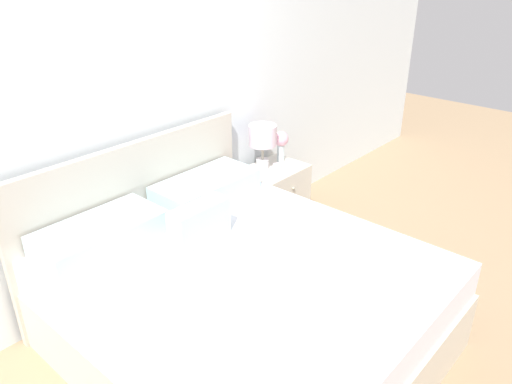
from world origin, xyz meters
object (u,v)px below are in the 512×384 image
Objects in this scene: bed at (237,297)px; flower_vase at (281,142)px; nightstand at (274,198)px; teacup at (277,168)px; table_lamp at (263,138)px.

bed is 1.59m from flower_vase.
nightstand is 0.46m from flower_vase.
flower_vase is (0.14, 0.05, 0.44)m from nightstand.
bed is 1.35m from teacup.
flower_vase is (0.21, -0.02, -0.09)m from table_lamp.
bed is 7.59× the size of flower_vase.
table_lamp reaches higher than nightstand.
bed is at bearing -149.08° from nightstand.
teacup is (0.03, -0.13, -0.23)m from table_lamp.
bed reaches higher than teacup.
table_lamp is (-0.07, 0.07, 0.52)m from nightstand.
table_lamp is at bearing 34.73° from bed.
flower_vase is at bearing 31.95° from teacup.
flower_vase is at bearing 29.69° from bed.
bed is 1.39m from nightstand.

